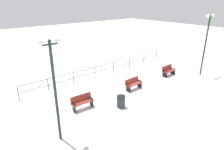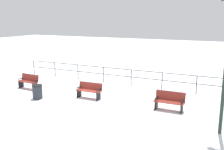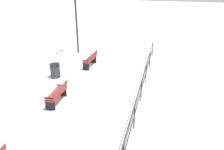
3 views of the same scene
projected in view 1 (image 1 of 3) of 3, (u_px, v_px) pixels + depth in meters
name	position (u px, v px, depth m)	size (l,w,h in m)	color
ground_plane	(134.00, 89.00, 14.75)	(80.00, 80.00, 0.00)	white
bench_nearest	(82.00, 102.00, 12.03)	(0.56, 1.42, 0.88)	maroon
bench_second	(133.00, 84.00, 14.64)	(0.56, 1.43, 0.84)	maroon
bench_third	(168.00, 71.00, 17.30)	(0.59, 1.43, 0.88)	maroon
lamppost_near	(53.00, 76.00, 8.38)	(0.27, 1.03, 4.91)	#1E2D23
lamppost_middle	(207.00, 35.00, 16.38)	(0.28, 1.02, 5.22)	#1E2D23
waterfront_railing	(104.00, 68.00, 17.07)	(0.05, 14.38, 1.06)	#26282D
trash_bin	(121.00, 101.00, 12.22)	(0.55, 0.55, 0.77)	#2D3338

